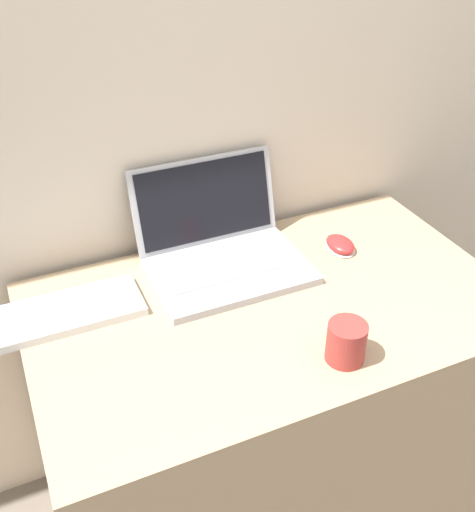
# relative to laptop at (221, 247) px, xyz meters

# --- Properties ---
(wall_back) EXTENTS (7.00, 0.04, 2.50)m
(wall_back) POSITION_rel_laptop_xyz_m (0.05, 0.17, 0.43)
(wall_back) COLOR beige
(wall_back) RESTS_ON ground_plane
(desk) EXTENTS (1.13, 0.67, 0.77)m
(desk) POSITION_rel_laptop_xyz_m (0.05, -0.20, -0.44)
(desk) COLOR tan
(desk) RESTS_ON ground_plane
(laptop) EXTENTS (0.39, 0.33, 0.24)m
(laptop) POSITION_rel_laptop_xyz_m (0.00, 0.00, 0.00)
(laptop) COLOR #ADADB2
(laptop) RESTS_ON desk
(drink_cup) EXTENTS (0.08, 0.08, 0.09)m
(drink_cup) POSITION_rel_laptop_xyz_m (0.10, -0.43, -0.00)
(drink_cup) COLOR #9E332D
(drink_cup) RESTS_ON desk
(computer_mouse) EXTENTS (0.07, 0.10, 0.03)m
(computer_mouse) POSITION_rel_laptop_xyz_m (0.32, -0.07, -0.04)
(computer_mouse) COLOR white
(computer_mouse) RESTS_ON desk
(external_keyboard) EXTENTS (0.42, 0.15, 0.02)m
(external_keyboard) POSITION_rel_laptop_xyz_m (-0.45, -0.05, -0.04)
(external_keyboard) COLOR silver
(external_keyboard) RESTS_ON desk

